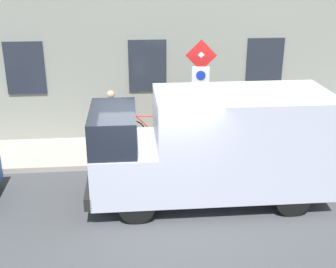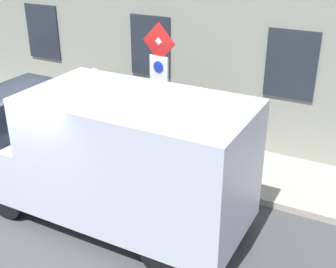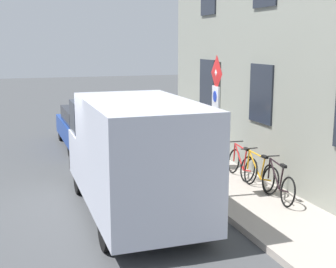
# 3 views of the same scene
# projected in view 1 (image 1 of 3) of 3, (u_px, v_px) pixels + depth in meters

# --- Properties ---
(ground_plane) EXTENTS (80.00, 80.00, 0.00)m
(ground_plane) POSITION_uv_depth(u_px,v_px,m) (158.00, 210.00, 9.71)
(ground_plane) COLOR #3E4043
(sidewalk_slab) EXTENTS (2.05, 14.63, 0.14)m
(sidewalk_slab) POSITION_uv_depth(u_px,v_px,m) (150.00, 151.00, 12.64)
(sidewalk_slab) COLOR #A3998E
(sidewalk_slab) RESTS_ON ground_plane
(building_facade) EXTENTS (0.75, 12.63, 7.23)m
(building_facade) POSITION_uv_depth(u_px,v_px,m) (146.00, 18.00, 12.64)
(building_facade) COLOR gray
(building_facade) RESTS_ON ground_plane
(sign_post_stacked) EXTENTS (0.18, 0.56, 3.08)m
(sign_post_stacked) POSITION_uv_depth(u_px,v_px,m) (200.00, 84.00, 11.22)
(sign_post_stacked) COLOR #474C47
(sign_post_stacked) RESTS_ON sidewalk_slab
(delivery_van) EXTENTS (2.00, 5.33, 2.50)m
(delivery_van) POSITION_uv_depth(u_px,v_px,m) (214.00, 144.00, 9.76)
(delivery_van) COLOR silver
(delivery_van) RESTS_ON ground_plane
(bicycle_black) EXTENTS (0.48, 1.71, 0.89)m
(bicycle_black) POSITION_uv_depth(u_px,v_px,m) (210.00, 128.00, 13.08)
(bicycle_black) COLOR black
(bicycle_black) RESTS_ON sidewalk_slab
(bicycle_orange) EXTENTS (0.46, 1.71, 0.89)m
(bicycle_orange) POSITION_uv_depth(u_px,v_px,m) (181.00, 129.00, 13.00)
(bicycle_orange) COLOR black
(bicycle_orange) RESTS_ON sidewalk_slab
(bicycle_red) EXTENTS (0.46, 1.72, 0.89)m
(bicycle_red) POSITION_uv_depth(u_px,v_px,m) (152.00, 130.00, 12.93)
(bicycle_red) COLOR black
(bicycle_red) RESTS_ON sidewalk_slab
(pedestrian) EXTENTS (0.47, 0.46, 1.72)m
(pedestrian) POSITION_uv_depth(u_px,v_px,m) (112.00, 118.00, 12.25)
(pedestrian) COLOR #262B47
(pedestrian) RESTS_ON sidewalk_slab
(litter_bin) EXTENTS (0.44, 0.44, 0.90)m
(litter_bin) POSITION_uv_depth(u_px,v_px,m) (112.00, 144.00, 11.74)
(litter_bin) COLOR #2D5133
(litter_bin) RESTS_ON sidewalk_slab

